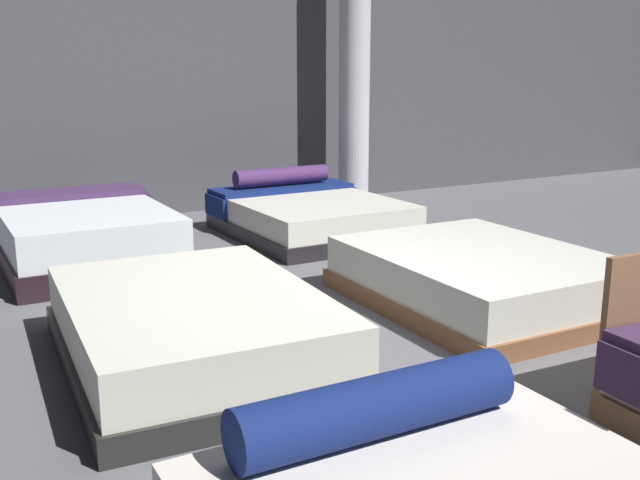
{
  "coord_description": "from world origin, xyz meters",
  "views": [
    {
      "loc": [
        -2.53,
        -3.85,
        1.78
      ],
      "look_at": [
        -0.02,
        0.65,
        0.57
      ],
      "focal_mm": 41.37,
      "sensor_mm": 36.0,
      "label": 1
    }
  ],
  "objects": [
    {
      "name": "ground_plane",
      "position": [
        0.0,
        0.0,
        -0.01
      ],
      "size": [
        18.0,
        18.0,
        0.02
      ],
      "primitive_type": "cube",
      "color": "#5B5B60"
    },
    {
      "name": "bed_2",
      "position": [
        -1.13,
        0.25,
        0.22
      ],
      "size": [
        1.62,
        2.18,
        0.45
      ],
      "rotation": [
        0.0,
        0.0,
        -0.06
      ],
      "color": "black",
      "rests_on": "ground_plane"
    },
    {
      "name": "bed_4",
      "position": [
        -1.21,
        2.98,
        0.27
      ],
      "size": [
        1.53,
        2.0,
        0.59
      ],
      "rotation": [
        0.0,
        0.0,
        -0.0
      ],
      "color": "black",
      "rests_on": "ground_plane"
    },
    {
      "name": "bed_5",
      "position": [
        1.2,
        3.06,
        0.21
      ],
      "size": [
        1.71,
        2.02,
        0.66
      ],
      "rotation": [
        0.0,
        0.0,
        0.02
      ],
      "color": "black",
      "rests_on": "ground_plane"
    },
    {
      "name": "bed_3",
      "position": [
        1.18,
        0.29,
        0.21
      ],
      "size": [
        1.65,
        2.07,
        0.42
      ],
      "rotation": [
        0.0,
        0.0,
        -0.01
      ],
      "color": "brown",
      "rests_on": "ground_plane"
    },
    {
      "name": "support_pillar",
      "position": [
        2.53,
        4.33,
        1.75
      ],
      "size": [
        0.39,
        0.39,
        3.5
      ],
      "primitive_type": "cylinder",
      "color": "silver",
      "rests_on": "ground_plane"
    },
    {
      "name": "showroom_back_wall",
      "position": [
        0.0,
        4.95,
        1.75
      ],
      "size": [
        18.0,
        0.06,
        3.5
      ],
      "primitive_type": "cube",
      "color": "#47474C",
      "rests_on": "ground_plane"
    }
  ]
}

